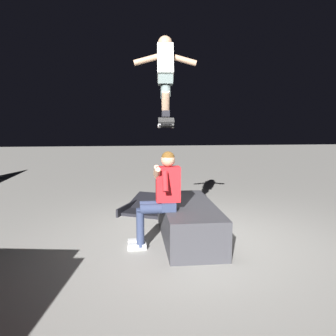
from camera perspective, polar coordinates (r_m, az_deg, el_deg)
name	(u,v)px	position (r m, az deg, el deg)	size (l,w,h in m)	color
ground_plane	(196,241)	(5.18, 4.88, -12.29)	(40.00, 40.00, 0.00)	gray
ledge_box_main	(188,221)	(5.20, 3.46, -9.05)	(1.99, 0.79, 0.54)	#38383D
person_sitting_on_ledge	(160,194)	(4.74, -1.34, -4.39)	(0.59, 0.75, 1.38)	#2D3856
skateboard	(165,122)	(4.70, -0.44, 7.84)	(1.03, 0.27, 0.15)	black
skater_airborne	(165,72)	(4.80, -0.47, 16.07)	(0.63, 0.89, 1.12)	black
kicker_ramp	(151,208)	(6.83, -2.97, -6.78)	(1.46, 1.38, 0.33)	black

